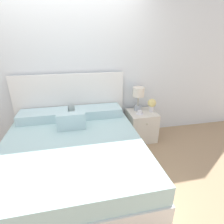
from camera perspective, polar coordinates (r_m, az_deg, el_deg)
The scene contains 7 objects.
ground_plane at distance 3.39m, azimuth -12.15°, elevation -8.26°, with size 12.00×12.00×0.00m, color tan.
wall_back at distance 3.02m, azimuth -14.23°, elevation 14.13°, with size 8.00×0.06×2.60m.
bed at distance 2.48m, azimuth -12.41°, elevation -12.84°, with size 1.82×1.95×1.20m.
nightstand at distance 3.24m, azimuth 9.54°, elevation -4.34°, with size 0.48×0.49×0.52m.
table_lamp at distance 3.11m, azimuth 8.61°, elevation 5.59°, with size 0.20×0.20×0.42m.
flower_vase at distance 3.13m, azimuth 12.91°, elevation 2.61°, with size 0.14×0.14×0.24m.
teacup at distance 3.04m, azimuth 9.08°, elevation -0.17°, with size 0.12×0.12×0.06m.
Camera 1 is at (0.10, -2.92, 1.72)m, focal length 28.00 mm.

